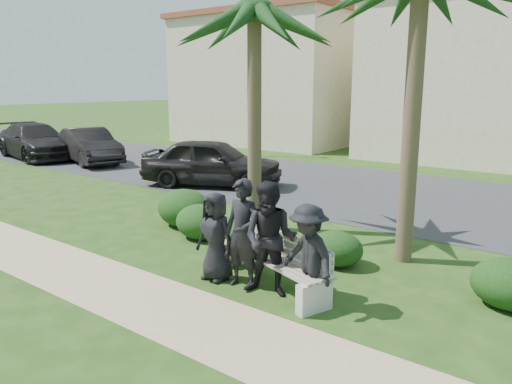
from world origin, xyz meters
TOP-DOWN VIEW (x-y plane):
  - ground at (0.00, 0.00)m, footprint 160.00×160.00m
  - footpath at (0.00, -1.80)m, footprint 30.00×1.60m
  - asphalt_street at (0.00, 8.00)m, footprint 160.00×8.00m
  - stucco_bldg_left at (-12.00, 18.00)m, footprint 10.40×8.40m
  - stucco_bldg_right at (-1.00, 18.00)m, footprint 8.40×8.40m
  - street_lamp at (-9.00, 12.00)m, footprint 0.36×0.36m
  - park_bench at (0.84, -0.10)m, footprint 2.73×1.38m
  - man_a at (-0.06, -0.47)m, footprint 0.77×0.51m
  - man_b at (0.50, -0.42)m, footprint 0.70×0.49m
  - man_c at (1.07, -0.42)m, footprint 1.08×0.95m
  - man_d at (1.78, -0.43)m, footprint 1.18×0.92m
  - hedge_a at (-2.95, 1.58)m, footprint 1.41×1.16m
  - hedge_b at (-1.95, 1.10)m, footprint 1.20×0.99m
  - hedge_c at (-0.73, 1.20)m, footprint 1.17×0.97m
  - hedge_e at (1.25, 1.45)m, footprint 1.03×0.85m
  - hedge_f at (4.25, 1.45)m, footprint 1.21×1.00m
  - palm_left at (-1.47, 2.42)m, footprint 3.00×3.00m
  - car_a at (-5.73, 5.58)m, footprint 5.03×3.68m
  - car_b at (-13.35, 6.01)m, footprint 4.80×2.80m
  - car_c at (-16.55, 5.35)m, footprint 5.73×3.11m

SIDE VIEW (x-z plane):
  - ground at x=0.00m, z-range 0.00..0.00m
  - footpath at x=0.00m, z-range -0.01..0.01m
  - asphalt_street at x=0.00m, z-range -0.01..0.01m
  - hedge_e at x=1.25m, z-range 0.00..0.67m
  - hedge_c at x=-0.73m, z-range 0.00..0.77m
  - hedge_b at x=-1.95m, z-range 0.00..0.78m
  - hedge_f at x=4.25m, z-range 0.00..0.79m
  - park_bench at x=0.84m, z-range -0.04..0.85m
  - hedge_a at x=-2.95m, z-range 0.00..0.92m
  - car_b at x=-13.35m, z-range 0.00..1.49m
  - man_a at x=-0.06m, z-range 0.00..1.55m
  - car_c at x=-16.55m, z-range 0.00..1.57m
  - car_a at x=-5.73m, z-range 0.00..1.59m
  - man_d at x=1.78m, z-range 0.00..1.61m
  - man_b at x=0.50m, z-range 0.00..1.84m
  - man_c at x=1.07m, z-range 0.00..1.87m
  - street_lamp at x=-9.00m, z-range 0.80..5.09m
  - stucco_bldg_left at x=-12.00m, z-range 0.01..7.31m
  - stucco_bldg_right at x=-1.00m, z-range 0.01..7.31m
  - palm_left at x=-1.47m, z-range 1.93..7.75m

